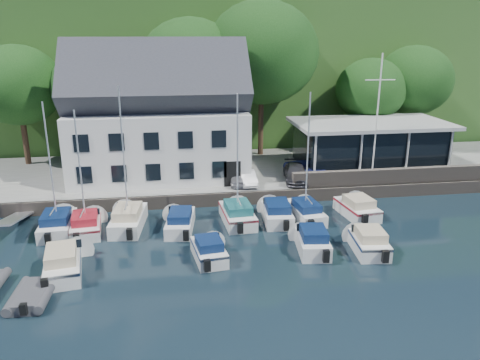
{
  "coord_description": "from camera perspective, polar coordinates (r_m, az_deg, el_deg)",
  "views": [
    {
      "loc": [
        -5.96,
        -21.76,
        12.5
      ],
      "look_at": [
        -1.42,
        9.0,
        2.6
      ],
      "focal_mm": 35.0,
      "sensor_mm": 36.0,
      "label": 1
    }
  ],
  "objects": [
    {
      "name": "boat_r1_6",
      "position": [
        31.86,
        8.21,
        2.2
      ],
      "size": [
        2.45,
        6.13,
        8.21
      ],
      "primitive_type": null,
      "rotation": [
        0.0,
        0.0,
        0.11
      ],
      "color": "silver",
      "rests_on": "ground"
    },
    {
      "name": "quay",
      "position": [
        41.48,
        0.22,
        0.85
      ],
      "size": [
        60.0,
        13.0,
        1.0
      ],
      "primitive_type": "cube",
      "color": "gray",
      "rests_on": "ground"
    },
    {
      "name": "gangway",
      "position": [
        34.84,
        -25.47,
        -5.18
      ],
      "size": [
        1.2,
        6.0,
        1.4
      ],
      "primitive_type": null,
      "color": "silver",
      "rests_on": "ground"
    },
    {
      "name": "boat_r1_5",
      "position": [
        32.41,
        4.48,
        -3.72
      ],
      "size": [
        2.41,
        5.91,
        1.43
      ],
      "primitive_type": null,
      "rotation": [
        0.0,
        0.0,
        -0.07
      ],
      "color": "silver",
      "rests_on": "ground"
    },
    {
      "name": "car_silver",
      "position": [
        36.95,
        -0.16,
        0.56
      ],
      "size": [
        1.68,
        3.78,
        1.27
      ],
      "primitive_type": "imported",
      "rotation": [
        0.0,
        0.0,
        -0.05
      ],
      "color": "#B7B7BC",
      "rests_on": "quay"
    },
    {
      "name": "boat_r1_2",
      "position": [
        30.79,
        -13.97,
        2.38
      ],
      "size": [
        2.72,
        6.64,
        9.33
      ],
      "primitive_type": null,
      "rotation": [
        0.0,
        0.0,
        -0.1
      ],
      "color": "silver",
      "rests_on": "ground"
    },
    {
      "name": "boat_r1_7",
      "position": [
        34.09,
        14.09,
        -3.1
      ],
      "size": [
        2.73,
        5.56,
        1.47
      ],
      "primitive_type": null,
      "rotation": [
        0.0,
        0.0,
        0.12
      ],
      "color": "silver",
      "rests_on": "ground"
    },
    {
      "name": "flagpole",
      "position": [
        38.32,
        16.35,
        7.17
      ],
      "size": [
        2.39,
        0.2,
        9.97
      ],
      "primitive_type": null,
      "color": "silver",
      "rests_on": "quay"
    },
    {
      "name": "field_patch",
      "position": [
        92.89,
        0.26,
        19.92
      ],
      "size": [
        50.0,
        30.0,
        0.3
      ],
      "primitive_type": "cube",
      "color": "#5F6E37",
      "rests_on": "hillside"
    },
    {
      "name": "car_white",
      "position": [
        36.81,
        0.91,
        0.34
      ],
      "size": [
        1.2,
        3.33,
        1.09
      ],
      "primitive_type": "imported",
      "rotation": [
        0.0,
        0.0,
        0.01
      ],
      "color": "silver",
      "rests_on": "quay"
    },
    {
      "name": "boat_r1_0",
      "position": [
        31.59,
        -22.1,
        1.37
      ],
      "size": [
        2.32,
        5.98,
        8.69
      ],
      "primitive_type": null,
      "rotation": [
        0.0,
        0.0,
        0.04
      ],
      "color": "silver",
      "rests_on": "ground"
    },
    {
      "name": "boat_r1_3",
      "position": [
        31.15,
        -7.3,
        -4.79
      ],
      "size": [
        2.56,
        6.03,
        1.36
      ],
      "primitive_type": null,
      "rotation": [
        0.0,
        0.0,
        -0.13
      ],
      "color": "silver",
      "rests_on": "ground"
    },
    {
      "name": "car_blue",
      "position": [
        38.77,
        8.18,
        1.29
      ],
      "size": [
        2.73,
        4.35,
        1.39
      ],
      "primitive_type": "imported",
      "rotation": [
        0.0,
        0.0,
        0.3
      ],
      "color": "navy",
      "rests_on": "quay"
    },
    {
      "name": "boat_r2_2",
      "position": [
        27.05,
        -3.82,
        -8.3
      ],
      "size": [
        2.35,
        4.74,
        1.35
      ],
      "primitive_type": null,
      "rotation": [
        0.0,
        0.0,
        0.13
      ],
      "color": "silver",
      "rests_on": "ground"
    },
    {
      "name": "boat_r2_4",
      "position": [
        28.94,
        15.4,
        -7.01
      ],
      "size": [
        2.44,
        5.13,
        1.47
      ],
      "primitive_type": null,
      "rotation": [
        0.0,
        0.0,
        -0.1
      ],
      "color": "silver",
      "rests_on": "ground"
    },
    {
      "name": "tree_5",
      "position": [
        50.27,
        20.22,
        9.33
      ],
      "size": [
        7.52,
        7.52,
        10.28
      ],
      "primitive_type": null,
      "color": "#10330F",
      "rests_on": "quay"
    },
    {
      "name": "seawall",
      "position": [
        39.26,
        19.22,
        0.53
      ],
      "size": [
        18.0,
        0.5,
        1.2
      ],
      "primitive_type": "cube",
      "color": "#5A5048",
      "rests_on": "quay"
    },
    {
      "name": "tree_1",
      "position": [
        44.01,
        -17.31,
        8.39
      ],
      "size": [
        7.34,
        7.34,
        10.02
      ],
      "primitive_type": null,
      "color": "#10330F",
      "rests_on": "quay"
    },
    {
      "name": "boat_r1_4",
      "position": [
        30.76,
        -0.32,
        2.58
      ],
      "size": [
        2.48,
        6.05,
        9.0
      ],
      "primitive_type": null,
      "rotation": [
        0.0,
        0.0,
        0.07
      ],
      "color": "silver",
      "rests_on": "ground"
    },
    {
      "name": "boat_r1_1",
      "position": [
        30.93,
        -18.89,
        0.98
      ],
      "size": [
        2.59,
        5.62,
        8.25
      ],
      "primitive_type": null,
      "rotation": [
        0.0,
        0.0,
        0.11
      ],
      "color": "silver",
      "rests_on": "ground"
    },
    {
      "name": "tree_0",
      "position": [
        45.82,
        -25.19,
        8.18
      ],
      "size": [
        7.7,
        7.7,
        10.53
      ],
      "primitive_type": null,
      "color": "#10330F",
      "rests_on": "quay"
    },
    {
      "name": "tree_2",
      "position": [
        44.05,
        -5.94,
        10.92
      ],
      "size": [
        9.36,
        9.36,
        12.8
      ],
      "primitive_type": null,
      "color": "#10330F",
      "rests_on": "quay"
    },
    {
      "name": "dinghy_1",
      "position": [
        25.4,
        -24.04,
        -12.55
      ],
      "size": [
        2.03,
        3.28,
        0.75
      ],
      "primitive_type": null,
      "rotation": [
        0.0,
        0.0,
        -0.03
      ],
      "color": "#3C3D41",
      "rests_on": "ground"
    },
    {
      "name": "quay_face",
      "position": [
        35.39,
        1.8,
        -2.17
      ],
      "size": [
        60.0,
        0.3,
        1.0
      ],
      "primitive_type": "cube",
      "color": "#5A5048",
      "rests_on": "ground"
    },
    {
      "name": "car_dgrey",
      "position": [
        37.84,
        6.82,
        0.86
      ],
      "size": [
        2.52,
        4.69,
        1.29
      ],
      "primitive_type": "imported",
      "rotation": [
        0.0,
        0.0,
        -0.16
      ],
      "color": "#2E2E33",
      "rests_on": "quay"
    },
    {
      "name": "club_pavilion",
      "position": [
        42.46,
        15.42,
        4.16
      ],
      "size": [
        13.2,
        7.2,
        4.1
      ],
      "primitive_type": null,
      "color": "black",
      "rests_on": "quay"
    },
    {
      "name": "tree_4",
      "position": [
        47.6,
        15.5,
        8.67
      ],
      "size": [
        6.7,
        6.7,
        9.16
      ],
      "primitive_type": null,
      "color": "#10330F",
      "rests_on": "quay"
    },
    {
      "name": "hillside",
      "position": [
        84.09,
        -4.47,
        14.54
      ],
      "size": [
        160.0,
        75.0,
        16.0
      ],
      "primitive_type": "cube",
      "color": "#264D1D",
      "rests_on": "ground"
    },
    {
      "name": "harbor_building",
      "position": [
        38.94,
        -9.86,
        6.82
      ],
      "size": [
        14.4,
        8.2,
        8.7
      ],
      "primitive_type": null,
      "color": "silver",
      "rests_on": "quay"
    },
    {
      "name": "boat_r2_0",
      "position": [
        27.33,
        -20.8,
        -9.07
      ],
      "size": [
        2.95,
        6.46,
        1.49
      ],
      "primitive_type": null,
      "rotation": [
        0.0,
        0.0,
        0.16
      ],
      "color": "silver",
      "rests_on": "ground"
    },
    {
      "name": "ground",
      "position": [
        25.79,
        6.17,
        -11.44
      ],
      "size": [
        180.0,
        180.0,
        0.0
      ],
      "primitive_type": "plane",
      "color": "black",
      "rests_on": "ground"
    },
    {
      "name": "tree_3",
      "position": [
        44.8,
        2.62,
        12.1
      ],
      "size": [
        10.5,
        10.5,
        14.35
      ],
      "primitive_type": null,
      "color": "#10330F",
      "rests_on": "quay"
    },
    {
      "name": "boat_r2_3",
      "position": [
        28.32,
        8.8,
        -7.09
      ],
      "size": [
        2.43,
        5.28,
        1.49
      ],
      "primitive_type": null,
      "rotation": [
        0.0,
        0.0,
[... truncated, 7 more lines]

